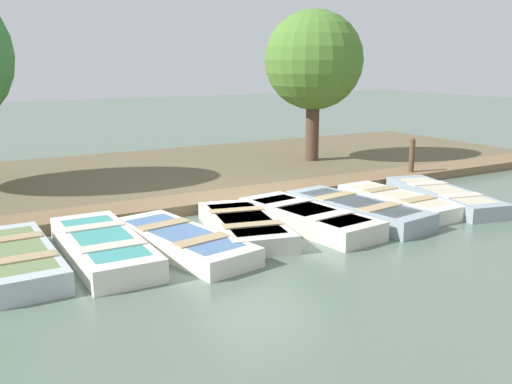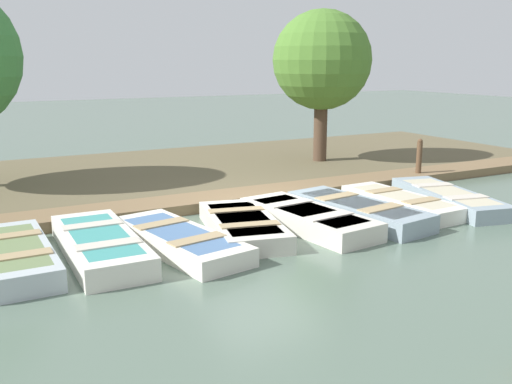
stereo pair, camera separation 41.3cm
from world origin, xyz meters
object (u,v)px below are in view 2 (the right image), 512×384
(park_tree_left, at_px, (322,61))
(rowboat_1, at_px, (100,245))
(rowboat_5, at_px, (357,210))
(rowboat_7, at_px, (448,198))
(rowboat_0, at_px, (16,256))
(rowboat_6, at_px, (401,202))
(rowboat_4, at_px, (308,218))
(mooring_post_far, at_px, (419,160))
(rowboat_2, at_px, (179,240))
(rowboat_3, at_px, (243,225))

(park_tree_left, bearing_deg, rowboat_1, -56.17)
(rowboat_5, xyz_separation_m, rowboat_7, (-0.00, 2.60, -0.02))
(rowboat_0, height_order, rowboat_6, rowboat_0)
(rowboat_1, height_order, park_tree_left, park_tree_left)
(rowboat_0, distance_m, rowboat_6, 7.98)
(rowboat_4, bearing_deg, rowboat_7, 83.17)
(rowboat_0, height_order, park_tree_left, park_tree_left)
(rowboat_4, bearing_deg, mooring_post_far, 107.79)
(rowboat_0, distance_m, rowboat_4, 5.37)
(rowboat_4, xyz_separation_m, park_tree_left, (-5.69, 4.13, 3.04))
(rowboat_6, bearing_deg, rowboat_7, 77.57)
(rowboat_4, bearing_deg, rowboat_2, -95.54)
(rowboat_1, distance_m, rowboat_7, 7.88)
(rowboat_0, relative_size, rowboat_4, 0.91)
(rowboat_2, relative_size, rowboat_6, 1.08)
(rowboat_0, xyz_separation_m, rowboat_3, (0.12, 4.01, -0.01))
(rowboat_2, relative_size, rowboat_5, 0.98)
(rowboat_1, relative_size, rowboat_6, 1.06)
(rowboat_0, bearing_deg, rowboat_4, 85.97)
(rowboat_1, xyz_separation_m, rowboat_3, (0.03, 2.69, -0.02))
(rowboat_0, height_order, rowboat_7, rowboat_0)
(rowboat_6, distance_m, rowboat_7, 1.23)
(rowboat_3, bearing_deg, rowboat_7, 100.73)
(mooring_post_far, height_order, park_tree_left, park_tree_left)
(park_tree_left, bearing_deg, rowboat_3, -44.85)
(rowboat_1, relative_size, rowboat_5, 0.96)
(rowboat_0, xyz_separation_m, park_tree_left, (-5.39, 9.49, 3.04))
(rowboat_6, bearing_deg, rowboat_2, -89.58)
(rowboat_7, relative_size, park_tree_left, 0.74)
(rowboat_2, xyz_separation_m, park_tree_left, (-5.76, 6.86, 3.06))
(rowboat_6, relative_size, mooring_post_far, 2.60)
(mooring_post_far, bearing_deg, rowboat_1, -76.80)
(rowboat_2, relative_size, rowboat_4, 1.01)
(rowboat_5, relative_size, park_tree_left, 0.71)
(rowboat_7, bearing_deg, rowboat_2, -76.88)
(rowboat_0, bearing_deg, rowboat_1, 85.31)
(rowboat_3, bearing_deg, rowboat_2, -67.27)
(rowboat_2, distance_m, rowboat_4, 2.74)
(rowboat_0, height_order, rowboat_3, rowboat_0)
(rowboat_0, bearing_deg, rowboat_5, 86.61)
(rowboat_0, relative_size, rowboat_5, 0.88)
(rowboat_7, bearing_deg, rowboat_3, -79.43)
(rowboat_0, relative_size, rowboat_7, 0.84)
(rowboat_7, bearing_deg, mooring_post_far, 163.56)
(rowboat_7, xyz_separation_m, park_tree_left, (-5.68, 0.29, 3.06))
(rowboat_2, height_order, park_tree_left, park_tree_left)
(rowboat_3, xyz_separation_m, rowboat_5, (0.17, 2.59, 0.02))
(rowboat_7, distance_m, mooring_post_far, 2.73)
(rowboat_0, height_order, rowboat_1, rowboat_1)
(rowboat_3, height_order, rowboat_5, rowboat_5)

